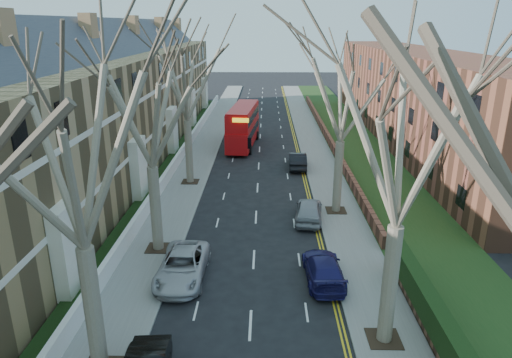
{
  "coord_description": "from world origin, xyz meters",
  "views": [
    {
      "loc": [
        0.62,
        -8.19,
        12.83
      ],
      "look_at": [
        0.01,
        20.57,
        2.96
      ],
      "focal_mm": 32.0,
      "sensor_mm": 36.0,
      "label": 1
    }
  ],
  "objects": [
    {
      "name": "pavement_left",
      "position": [
        -6.0,
        39.0,
        0.06
      ],
      "size": [
        3.0,
        102.0,
        0.12
      ],
      "primitive_type": "cube",
      "color": "slate",
      "rests_on": "ground"
    },
    {
      "name": "pavement_right",
      "position": [
        6.0,
        39.0,
        0.06
      ],
      "size": [
        3.0,
        102.0,
        0.12
      ],
      "primitive_type": "cube",
      "color": "slate",
      "rests_on": "ground"
    },
    {
      "name": "terrace_left",
      "position": [
        -13.65,
        31.0,
        5.53
      ],
      "size": [
        9.7,
        78.0,
        13.6
      ],
      "color": "olive",
      "rests_on": "ground"
    },
    {
      "name": "flats_right",
      "position": [
        17.46,
        43.0,
        4.98
      ],
      "size": [
        13.97,
        54.0,
        10.0
      ],
      "color": "brown",
      "rests_on": "ground"
    },
    {
      "name": "front_wall_left",
      "position": [
        -7.65,
        31.0,
        0.62
      ],
      "size": [
        0.3,
        78.0,
        1.0
      ],
      "color": "white",
      "rests_on": "ground"
    },
    {
      "name": "grass_verge_right",
      "position": [
        10.5,
        39.0,
        0.15
      ],
      "size": [
        6.0,
        102.0,
        0.06
      ],
      "color": "#1D3B15",
      "rests_on": "ground"
    },
    {
      "name": "tree_left_mid",
      "position": [
        -5.7,
        6.0,
        9.56
      ],
      "size": [
        10.5,
        10.5,
        14.71
      ],
      "color": "#6C614D",
      "rests_on": "ground"
    },
    {
      "name": "tree_left_far",
      "position": [
        -5.7,
        16.0,
        9.24
      ],
      "size": [
        10.15,
        10.15,
        14.22
      ],
      "color": "#6C614D",
      "rests_on": "ground"
    },
    {
      "name": "tree_left_dist",
      "position": [
        -5.7,
        28.0,
        9.56
      ],
      "size": [
        10.5,
        10.5,
        14.71
      ],
      "color": "#6C614D",
      "rests_on": "ground"
    },
    {
      "name": "tree_right_mid",
      "position": [
        5.7,
        8.0,
        9.56
      ],
      "size": [
        10.5,
        10.5,
        14.71
      ],
      "color": "#6C614D",
      "rests_on": "ground"
    },
    {
      "name": "tree_right_far",
      "position": [
        5.7,
        22.0,
        9.24
      ],
      "size": [
        10.15,
        10.15,
        14.22
      ],
      "color": "#6C614D",
      "rests_on": "ground"
    },
    {
      "name": "double_decker_bus",
      "position": [
        -1.8,
        40.33,
        2.1
      ],
      "size": [
        3.3,
        10.34,
        4.28
      ],
      "rotation": [
        0.0,
        0.0,
        3.05
      ],
      "color": "#B80D0F",
      "rests_on": "ground"
    },
    {
      "name": "car_left_far",
      "position": [
        -3.7,
        12.88,
        0.72
      ],
      "size": [
        2.45,
        5.23,
        1.45
      ],
      "primitive_type": "imported",
      "rotation": [
        0.0,
        0.0,
        -0.01
      ],
      "color": "#AFAEB4",
      "rests_on": "ground"
    },
    {
      "name": "car_right_near",
      "position": [
        3.7,
        12.86,
        0.68
      ],
      "size": [
        2.06,
        4.72,
        1.35
      ],
      "primitive_type": "imported",
      "rotation": [
        0.0,
        0.0,
        3.18
      ],
      "color": "#1A1753",
      "rests_on": "ground"
    },
    {
      "name": "car_right_mid",
      "position": [
        3.62,
        20.55,
        0.75
      ],
      "size": [
        2.28,
        4.6,
        1.51
      ],
      "primitive_type": "imported",
      "rotation": [
        0.0,
        0.0,
        3.03
      ],
      "color": "gray",
      "rests_on": "ground"
    },
    {
      "name": "car_right_far",
      "position": [
        3.63,
        32.5,
        0.74
      ],
      "size": [
        1.7,
        4.54,
        1.48
      ],
      "primitive_type": "imported",
      "rotation": [
        0.0,
        0.0,
        3.11
      ],
      "color": "black",
      "rests_on": "ground"
    }
  ]
}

